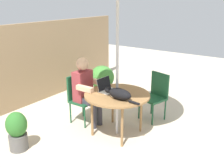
% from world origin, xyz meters
% --- Properties ---
extents(ground_plane, '(14.00, 14.00, 0.00)m').
position_xyz_m(ground_plane, '(0.00, 0.00, 0.00)').
color(ground_plane, beige).
extents(fence_back, '(5.63, 0.08, 1.70)m').
position_xyz_m(fence_back, '(0.00, 2.25, 0.85)').
color(fence_back, '#937756').
rests_on(fence_back, ground).
extents(patio_table, '(1.06, 1.06, 0.71)m').
position_xyz_m(patio_table, '(0.00, 0.00, 0.65)').
color(patio_table, olive).
rests_on(patio_table, ground).
extents(chair_occupied, '(0.40, 0.40, 0.87)m').
position_xyz_m(chair_occupied, '(0.00, 0.82, 0.51)').
color(chair_occupied, '#194C2D').
rests_on(chair_occupied, ground).
extents(chair_empty, '(0.49, 0.49, 0.87)m').
position_xyz_m(chair_empty, '(0.90, -0.26, 0.51)').
color(chair_empty, '#194C2D').
rests_on(chair_empty, ground).
extents(person_seated, '(0.48, 0.48, 1.21)m').
position_xyz_m(person_seated, '(0.00, 0.66, 0.68)').
color(person_seated, maroon).
rests_on(person_seated, ground).
extents(laptop, '(0.32, 0.27, 0.21)m').
position_xyz_m(laptop, '(0.02, 0.23, 0.77)').
color(laptop, silver).
rests_on(laptop, patio_table).
extents(cat, '(0.21, 0.65, 0.17)m').
position_xyz_m(cat, '(-0.16, -0.13, 0.79)').
color(cat, black).
rests_on(cat, patio_table).
extents(potted_plant_near_fence, '(0.56, 0.56, 0.72)m').
position_xyz_m(potted_plant_near_fence, '(1.25, 1.26, 0.39)').
color(potted_plant_near_fence, '#595654').
rests_on(potted_plant_near_fence, ground).
extents(potted_plant_by_chair, '(0.31, 0.31, 0.61)m').
position_xyz_m(potted_plant_by_chair, '(-1.25, 0.94, 0.32)').
color(potted_plant_by_chair, '#595654').
rests_on(potted_plant_by_chair, ground).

